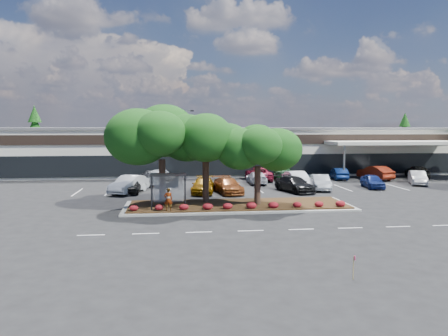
{
  "coord_description": "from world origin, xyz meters",
  "views": [
    {
      "loc": [
        -7.07,
        -30.05,
        6.41
      ],
      "look_at": [
        -2.48,
        9.67,
        2.6
      ],
      "focal_mm": 35.0,
      "sensor_mm": 36.0,
      "label": 1
    }
  ],
  "objects": [
    {
      "name": "car_5",
      "position": [
        5.88,
        14.54,
        0.84
      ],
      "size": [
        2.22,
        5.22,
        1.67
      ],
      "primitive_type": "imported",
      "rotation": [
        0.0,
        0.0,
        0.09
      ],
      "color": "white",
      "rests_on": "ground"
    },
    {
      "name": "landscape_island",
      "position": [
        -2.0,
        4.0,
        0.12
      ],
      "size": [
        18.0,
        6.0,
        0.26
      ],
      "color": "gray",
      "rests_on": "ground"
    },
    {
      "name": "car_15",
      "position": [
        12.86,
        20.68,
        0.7
      ],
      "size": [
        2.11,
        4.45,
        1.41
      ],
      "primitive_type": "imported",
      "rotation": [
        0.0,
        0.0,
        2.99
      ],
      "color": "#0A1F52",
      "rests_on": "ground"
    },
    {
      "name": "light_pole",
      "position": [
        -5.45,
        27.99,
        3.82
      ],
      "size": [
        1.43,
        0.53,
        8.69
      ],
      "rotation": [
        0.0,
        0.0,
        -0.11
      ],
      "color": "gray",
      "rests_on": "ground"
    },
    {
      "name": "car_13",
      "position": [
        2.13,
        17.77,
        0.68
      ],
      "size": [
        2.03,
        4.73,
        1.36
      ],
      "primitive_type": "imported",
      "rotation": [
        0.0,
        0.0,
        3.11
      ],
      "color": "#B3B6C1",
      "rests_on": "ground"
    },
    {
      "name": "shrub_row",
      "position": [
        -2.0,
        1.9,
        0.51
      ],
      "size": [
        17.0,
        0.8,
        0.5
      ],
      "primitive_type": null,
      "color": "maroon",
      "rests_on": "landscape_island"
    },
    {
      "name": "car_0",
      "position": [
        -11.07,
        12.48,
        0.71
      ],
      "size": [
        2.14,
        4.35,
        1.43
      ],
      "primitive_type": "imported",
      "rotation": [
        0.0,
        0.0,
        -0.11
      ],
      "color": "black",
      "rests_on": "ground"
    },
    {
      "name": "car_9",
      "position": [
        -8.61,
        18.33,
        0.86
      ],
      "size": [
        3.08,
        6.15,
        1.71
      ],
      "primitive_type": "imported",
      "rotation": [
        0.0,
        0.0,
        3.02
      ],
      "color": "#A3A9AF",
      "rests_on": "ground"
    },
    {
      "name": "car_8",
      "position": [
        19.81,
        15.24,
        0.74
      ],
      "size": [
        3.19,
        4.78,
        1.49
      ],
      "primitive_type": "imported",
      "rotation": [
        0.0,
        0.0,
        -0.39
      ],
      "color": "#B9B9B9",
      "rests_on": "ground"
    },
    {
      "name": "car_11",
      "position": [
        -7.43,
        17.86,
        0.74
      ],
      "size": [
        1.8,
        4.35,
        1.48
      ],
      "primitive_type": "imported",
      "rotation": [
        0.0,
        0.0,
        3.13
      ],
      "color": "black",
      "rests_on": "ground"
    },
    {
      "name": "car_6",
      "position": [
        7.71,
        12.43,
        0.76
      ],
      "size": [
        2.41,
        4.84,
        1.52
      ],
      "primitive_type": "imported",
      "rotation": [
        0.0,
        0.0,
        -0.18
      ],
      "color": "#A1A5AD",
      "rests_on": "ground"
    },
    {
      "name": "car_4",
      "position": [
        4.71,
        11.38,
        0.75
      ],
      "size": [
        3.59,
        5.6,
        1.51
      ],
      "primitive_type": "imported",
      "rotation": [
        0.0,
        0.0,
        0.31
      ],
      "color": "black",
      "rests_on": "ground"
    },
    {
      "name": "car_12",
      "position": [
        2.93,
        20.72,
        0.78
      ],
      "size": [
        2.64,
        5.64,
        1.56
      ],
      "primitive_type": "imported",
      "rotation": [
        0.0,
        0.0,
        3.13
      ],
      "color": "maroon",
      "rests_on": "ground"
    },
    {
      "name": "conifer_north_west",
      "position": [
        -30.0,
        46.0,
        5.0
      ],
      "size": [
        4.4,
        4.4,
        10.0
      ],
      "primitive_type": "cone",
      "color": "#10390D",
      "rests_on": "ground"
    },
    {
      "name": "retail_store",
      "position": [
        0.06,
        33.91,
        3.15
      ],
      "size": [
        80.4,
        25.2,
        6.25
      ],
      "color": "white",
      "rests_on": "ground"
    },
    {
      "name": "survey_stake",
      "position": [
        0.38,
        -13.0,
        0.66
      ],
      "size": [
        0.08,
        0.14,
        1.02
      ],
      "color": "#9D8652",
      "rests_on": "ground"
    },
    {
      "name": "car_16",
      "position": [
        17.18,
        20.05,
        0.84
      ],
      "size": [
        2.84,
        5.35,
        1.67
      ],
      "primitive_type": "imported",
      "rotation": [
        0.0,
        0.0,
        3.36
      ],
      "color": "maroon",
      "rests_on": "ground"
    },
    {
      "name": "person_waiting",
      "position": [
        -7.5,
        1.7,
        1.11
      ],
      "size": [
        0.65,
        0.46,
        1.69
      ],
      "primitive_type": "imported",
      "rotation": [
        0.0,
        0.0,
        3.23
      ],
      "color": "#594C47",
      "rests_on": "landscape_island"
    },
    {
      "name": "car_10",
      "position": [
        -9.77,
        21.4,
        0.67
      ],
      "size": [
        3.13,
        4.94,
        1.33
      ],
      "primitive_type": "imported",
      "rotation": [
        0.0,
        0.0,
        3.44
      ],
      "color": "#4F5156",
      "rests_on": "ground"
    },
    {
      "name": "conifer_north_east",
      "position": [
        34.0,
        44.0,
        4.5
      ],
      "size": [
        3.96,
        3.96,
        9.0
      ],
      "primitive_type": "cone",
      "color": "#10390D",
      "rests_on": "ground"
    },
    {
      "name": "island_tree_west",
      "position": [
        -8.0,
        4.5,
        4.21
      ],
      "size": [
        7.2,
        7.2,
        7.89
      ],
      "primitive_type": null,
      "color": "#10390D",
      "rests_on": "landscape_island"
    },
    {
      "name": "lane_markings",
      "position": [
        -0.14,
        10.42,
        0.01
      ],
      "size": [
        33.12,
        20.06,
        0.01
      ],
      "color": "silver",
      "rests_on": "ground"
    },
    {
      "name": "car_17",
      "position": [
        23.27,
        21.12,
        0.75
      ],
      "size": [
        3.39,
        5.55,
        1.5
      ],
      "primitive_type": "imported",
      "rotation": [
        0.0,
        0.0,
        2.88
      ],
      "color": "black",
      "rests_on": "ground"
    },
    {
      "name": "car_3",
      "position": [
        -1.93,
        11.2,
        0.74
      ],
      "size": [
        2.91,
        5.4,
        1.49
      ],
      "primitive_type": "imported",
      "rotation": [
        0.0,
        0.0,
        0.17
      ],
      "color": "brown",
      "rests_on": "ground"
    },
    {
      "name": "car_7",
      "position": [
        13.53,
        13.06,
        0.71
      ],
      "size": [
        2.24,
        4.38,
        1.43
      ],
      "primitive_type": "imported",
      "rotation": [
        0.0,
        0.0,
        -0.14
      ],
      "color": "navy",
      "rests_on": "ground"
    },
    {
      "name": "island_tree_mid",
      "position": [
        -4.5,
        5.2,
        3.92
      ],
      "size": [
        6.6,
        6.6,
        7.32
      ],
      "primitive_type": null,
      "color": "#10390D",
      "rests_on": "landscape_island"
    },
    {
      "name": "ground",
      "position": [
        0.0,
        0.0,
        0.0
      ],
      "size": [
        160.0,
        160.0,
        0.0
      ],
      "primitive_type": "plane",
      "color": "black",
      "rests_on": "ground"
    },
    {
      "name": "island_tree_east",
      "position": [
        -0.5,
        3.7,
        3.51
      ],
      "size": [
        5.8,
        5.8,
        6.5
      ],
      "primitive_type": null,
      "color": "#10390D",
      "rests_on": "landscape_island"
    },
    {
      "name": "car_1",
      "position": [
        -11.4,
        12.43,
        0.85
      ],
      "size": [
        3.73,
        5.42,
        1.69
      ],
      "primitive_type": "imported",
      "rotation": [
        0.0,
        0.0,
        -0.42
      ],
      "color": "silver",
      "rests_on": "ground"
    },
    {
      "name": "bus_shelter",
      "position": [
        -7.5,
        2.95,
        2.31
      ],
      "size": [
        2.75,
        1.55,
        2.59
      ],
      "color": "black",
      "rests_on": "landscape_island"
    },
    {
      "name": "car_2",
      "position": [
        -4.29,
        11.63,
        0.73
      ],
      "size": [
        2.75,
        5.29,
        1.46
      ],
      "primitive_type": "imported",
      "rotation": [
        0.0,
        0.0,
        -0.14
      ],
      "color": "#6B4304",
      "rests_on": "ground"
    },
    {
      "name": "car_14",
      "position": [
        6.05,
        21.33,
        0.8
      ],
      "size": [
        3.37,
        5.88,
        1.6
      ],
      "primitive_type": "imported",
      "rotation": [
        0.0,
        0.0,
        2.93
      ],
      "color": "#18411F",
      "rests_on": "ground"
    }
  ]
}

